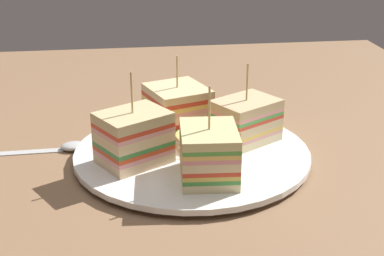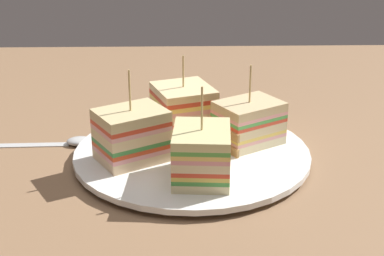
{
  "view_description": "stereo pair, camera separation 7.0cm",
  "coord_description": "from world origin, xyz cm",
  "px_view_note": "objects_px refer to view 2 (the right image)",
  "views": [
    {
      "loc": [
        64.19,
        -8.6,
        30.73
      ],
      "look_at": [
        0.0,
        0.0,
        4.29
      ],
      "focal_mm": 53.64,
      "sensor_mm": 36.0,
      "label": 1
    },
    {
      "loc": [
        64.74,
        -1.64,
        30.73
      ],
      "look_at": [
        0.0,
        0.0,
        4.29
      ],
      "focal_mm": 53.64,
      "sensor_mm": 36.0,
      "label": 2
    }
  ],
  "objects_px": {
    "plate": "(192,154)",
    "sandwich_wedge_1": "(184,108)",
    "chip_pile": "(198,140)",
    "sandwich_wedge_0": "(248,123)",
    "sandwich_wedge_2": "(132,135)",
    "spoon": "(63,142)",
    "sandwich_wedge_3": "(202,154)"
  },
  "relations": [
    {
      "from": "plate",
      "to": "sandwich_wedge_1",
      "type": "relative_size",
      "value": 2.88
    },
    {
      "from": "sandwich_wedge_0",
      "to": "sandwich_wedge_1",
      "type": "xyz_separation_m",
      "value": [
        -0.05,
        -0.08,
        0.0
      ]
    },
    {
      "from": "sandwich_wedge_3",
      "to": "spoon",
      "type": "relative_size",
      "value": 0.7
    },
    {
      "from": "sandwich_wedge_0",
      "to": "plate",
      "type": "bearing_deg",
      "value": -13.89
    },
    {
      "from": "sandwich_wedge_3",
      "to": "chip_pile",
      "type": "bearing_deg",
      "value": 4.75
    },
    {
      "from": "plate",
      "to": "spoon",
      "type": "distance_m",
      "value": 0.18
    },
    {
      "from": "sandwich_wedge_1",
      "to": "sandwich_wedge_2",
      "type": "distance_m",
      "value": 0.12
    },
    {
      "from": "sandwich_wedge_1",
      "to": "chip_pile",
      "type": "xyz_separation_m",
      "value": [
        0.07,
        0.02,
        -0.02
      ]
    },
    {
      "from": "sandwich_wedge_2",
      "to": "sandwich_wedge_1",
      "type": "bearing_deg",
      "value": 27.1
    },
    {
      "from": "spoon",
      "to": "sandwich_wedge_3",
      "type": "bearing_deg",
      "value": -36.62
    },
    {
      "from": "chip_pile",
      "to": "sandwich_wedge_2",
      "type": "bearing_deg",
      "value": -70.48
    },
    {
      "from": "sandwich_wedge_0",
      "to": "sandwich_wedge_2",
      "type": "xyz_separation_m",
      "value": [
        0.05,
        -0.14,
        0.0
      ]
    },
    {
      "from": "sandwich_wedge_1",
      "to": "sandwich_wedge_3",
      "type": "bearing_deg",
      "value": -12.52
    },
    {
      "from": "sandwich_wedge_3",
      "to": "spoon",
      "type": "distance_m",
      "value": 0.22
    },
    {
      "from": "chip_pile",
      "to": "spoon",
      "type": "xyz_separation_m",
      "value": [
        -0.05,
        -0.18,
        -0.02
      ]
    },
    {
      "from": "spoon",
      "to": "chip_pile",
      "type": "bearing_deg",
      "value": -15.88
    },
    {
      "from": "sandwich_wedge_0",
      "to": "spoon",
      "type": "distance_m",
      "value": 0.25
    },
    {
      "from": "spoon",
      "to": "plate",
      "type": "bearing_deg",
      "value": -18.07
    },
    {
      "from": "sandwich_wedge_1",
      "to": "sandwich_wedge_2",
      "type": "xyz_separation_m",
      "value": [
        0.1,
        -0.06,
        0.0
      ]
    },
    {
      "from": "sandwich_wedge_0",
      "to": "chip_pile",
      "type": "xyz_separation_m",
      "value": [
        0.02,
        -0.06,
        -0.02
      ]
    },
    {
      "from": "sandwich_wedge_3",
      "to": "spoon",
      "type": "height_order",
      "value": "sandwich_wedge_3"
    },
    {
      "from": "sandwich_wedge_2",
      "to": "sandwich_wedge_3",
      "type": "relative_size",
      "value": 1.03
    },
    {
      "from": "sandwich_wedge_2",
      "to": "plate",
      "type": "bearing_deg",
      "value": -12.54
    },
    {
      "from": "spoon",
      "to": "sandwich_wedge_2",
      "type": "bearing_deg",
      "value": -38.46
    },
    {
      "from": "sandwich_wedge_1",
      "to": "chip_pile",
      "type": "bearing_deg",
      "value": -5.52
    },
    {
      "from": "plate",
      "to": "sandwich_wedge_0",
      "type": "height_order",
      "value": "sandwich_wedge_0"
    },
    {
      "from": "sandwich_wedge_3",
      "to": "chip_pile",
      "type": "distance_m",
      "value": 0.08
    },
    {
      "from": "sandwich_wedge_1",
      "to": "sandwich_wedge_0",
      "type": "bearing_deg",
      "value": 37.82
    },
    {
      "from": "sandwich_wedge_0",
      "to": "sandwich_wedge_3",
      "type": "height_order",
      "value": "sandwich_wedge_3"
    },
    {
      "from": "plate",
      "to": "sandwich_wedge_0",
      "type": "xyz_separation_m",
      "value": [
        -0.02,
        0.07,
        0.03
      ]
    },
    {
      "from": "sandwich_wedge_0",
      "to": "sandwich_wedge_2",
      "type": "relative_size",
      "value": 0.92
    },
    {
      "from": "plate",
      "to": "sandwich_wedge_0",
      "type": "relative_size",
      "value": 2.84
    }
  ]
}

